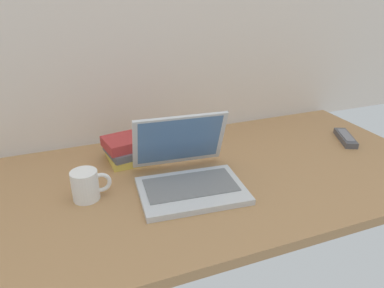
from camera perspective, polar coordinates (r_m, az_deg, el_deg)
name	(u,v)px	position (r m, az deg, el deg)	size (l,w,h in m)	color
desk	(201,180)	(1.19, 1.49, -5.68)	(1.60, 0.76, 0.03)	#A87A4C
laptop	(187,172)	(1.11, -0.73, -4.45)	(0.33, 0.32, 0.21)	silver
coffee_mug	(86,185)	(1.09, -16.27, -6.21)	(0.11, 0.08, 0.09)	white
remote_control_near	(345,138)	(1.55, 22.98, 0.91)	(0.11, 0.16, 0.02)	#4C4C51
book_stack	(131,148)	(1.29, -9.56, -0.64)	(0.20, 0.17, 0.09)	#D8BF4C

